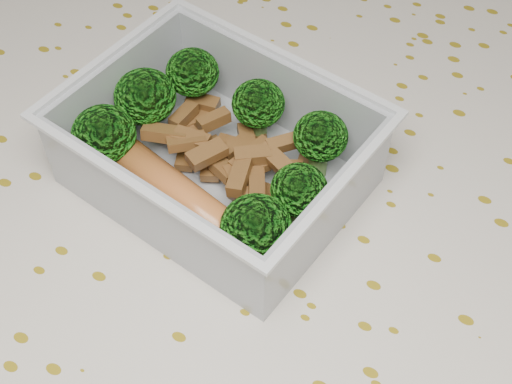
% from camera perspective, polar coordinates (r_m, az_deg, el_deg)
% --- Properties ---
extents(dining_table, '(1.40, 0.90, 0.75)m').
position_cam_1_polar(dining_table, '(0.54, 0.49, -8.35)').
color(dining_table, brown).
rests_on(dining_table, ground).
extents(tablecloth, '(1.46, 0.96, 0.19)m').
position_cam_1_polar(tablecloth, '(0.50, 0.53, -5.47)').
color(tablecloth, beige).
rests_on(tablecloth, dining_table).
extents(lunch_container, '(0.21, 0.18, 0.07)m').
position_cam_1_polar(lunch_container, '(0.48, -3.08, 2.63)').
color(lunch_container, silver).
rests_on(lunch_container, tablecloth).
extents(broccoli_florets, '(0.17, 0.14, 0.05)m').
position_cam_1_polar(broccoli_florets, '(0.47, -3.60, 4.35)').
color(broccoli_florets, '#608C3F').
rests_on(broccoli_florets, lunch_container).
extents(meat_pile, '(0.12, 0.08, 0.03)m').
position_cam_1_polar(meat_pile, '(0.48, -1.94, 2.86)').
color(meat_pile, brown).
rests_on(meat_pile, lunch_container).
extents(sausage, '(0.16, 0.06, 0.03)m').
position_cam_1_polar(sausage, '(0.46, -5.86, -0.68)').
color(sausage, '#BD662F').
rests_on(sausage, lunch_container).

